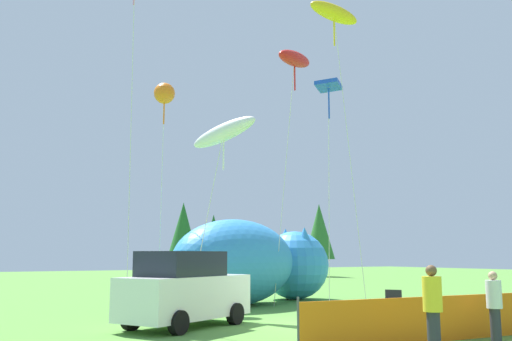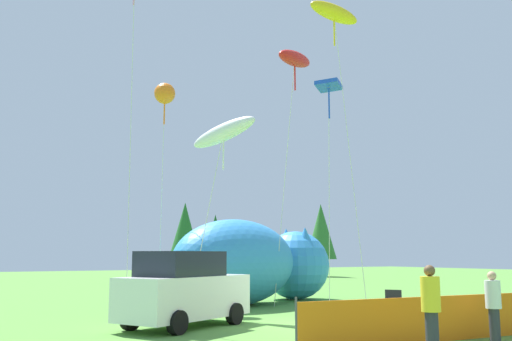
# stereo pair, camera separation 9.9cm
# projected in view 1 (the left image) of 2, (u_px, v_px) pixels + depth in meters

# --- Properties ---
(ground_plane) EXTENTS (120.00, 120.00, 0.00)m
(ground_plane) POSITION_uv_depth(u_px,v_px,m) (321.00, 327.00, 16.10)
(ground_plane) COLOR #548C38
(parked_car) EXTENTS (4.44, 3.37, 2.11)m
(parked_car) POSITION_uv_depth(u_px,v_px,m) (185.00, 290.00, 15.99)
(parked_car) COLOR white
(parked_car) RESTS_ON ground
(folding_chair) EXTENTS (0.76, 0.76, 0.91)m
(folding_chair) POSITION_uv_depth(u_px,v_px,m) (392.00, 303.00, 17.93)
(folding_chair) COLOR black
(folding_chair) RESTS_ON ground
(inflatable_cat) EXTENTS (8.99, 5.75, 3.42)m
(inflatable_cat) POSITION_uv_depth(u_px,v_px,m) (252.00, 265.00, 23.55)
(inflatable_cat) COLOR #338CD8
(inflatable_cat) RESTS_ON ground
(safety_fence) EXTENTS (8.03, 0.60, 1.15)m
(safety_fence) POSITION_uv_depth(u_px,v_px,m) (444.00, 318.00, 13.44)
(safety_fence) COLOR orange
(safety_fence) RESTS_ON ground
(spectator_in_green_shirt) EXTENTS (0.35, 0.35, 1.63)m
(spectator_in_green_shirt) POSITION_uv_depth(u_px,v_px,m) (494.00, 303.00, 13.29)
(spectator_in_green_shirt) COLOR #2D2D38
(spectator_in_green_shirt) RESTS_ON ground
(spectator_in_grey_shirt) EXTENTS (0.39, 0.39, 1.80)m
(spectator_in_grey_shirt) POSITION_uv_depth(u_px,v_px,m) (433.00, 305.00, 11.68)
(spectator_in_grey_shirt) COLOR #2D2D38
(spectator_in_grey_shirt) RESTS_ON ground
(kite_blue_box) EXTENTS (1.27, 1.27, 8.61)m
(kite_blue_box) POSITION_uv_depth(u_px,v_px,m) (329.00, 90.00, 21.93)
(kite_blue_box) COLOR silver
(kite_blue_box) RESTS_ON ground
(kite_orange_flower) EXTENTS (0.87, 1.15, 9.05)m
(kite_orange_flower) POSITION_uv_depth(u_px,v_px,m) (164.00, 94.00, 23.53)
(kite_orange_flower) COLOR silver
(kite_orange_flower) RESTS_ON ground
(kite_yellow_hero) EXTENTS (2.45, 1.00, 11.59)m
(kite_yellow_hero) POSITION_uv_depth(u_px,v_px,m) (334.00, 14.00, 21.52)
(kite_yellow_hero) COLOR silver
(kite_yellow_hero) RESTS_ON ground
(kite_white_ghost) EXTENTS (1.63, 2.88, 6.83)m
(kite_white_ghost) POSITION_uv_depth(u_px,v_px,m) (224.00, 133.00, 19.67)
(kite_white_ghost) COLOR silver
(kite_white_ghost) RESTS_ON ground
(kite_red_lizard) EXTENTS (2.50, 2.21, 10.30)m
(kite_red_lizard) POSITION_uv_depth(u_px,v_px,m) (295.00, 60.00, 22.78)
(kite_red_lizard) COLOR silver
(kite_red_lizard) RESTS_ON ground
(horizon_tree_west) EXTENTS (2.81, 2.81, 6.71)m
(horizon_tree_west) POSITION_uv_depth(u_px,v_px,m) (319.00, 232.00, 52.99)
(horizon_tree_west) COLOR brown
(horizon_tree_west) RESTS_ON ground
(horizon_tree_mid) EXTENTS (2.68, 2.68, 6.39)m
(horizon_tree_mid) POSITION_uv_depth(u_px,v_px,m) (183.00, 232.00, 47.94)
(horizon_tree_mid) COLOR brown
(horizon_tree_mid) RESTS_ON ground
(horizon_tree_northeast) EXTENTS (2.55, 2.55, 6.10)m
(horizon_tree_northeast) POSITION_uv_depth(u_px,v_px,m) (213.00, 238.00, 58.39)
(horizon_tree_northeast) COLOR brown
(horizon_tree_northeast) RESTS_ON ground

